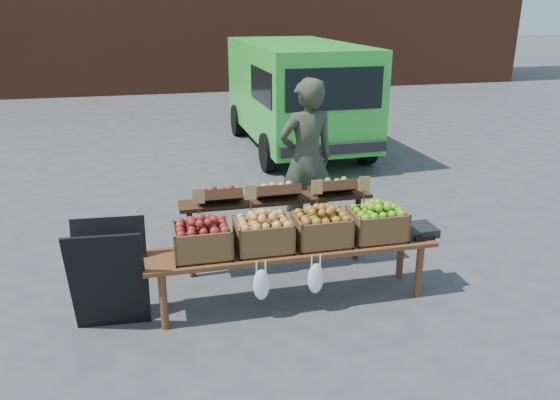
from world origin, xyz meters
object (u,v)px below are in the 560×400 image
object	(u,v)px
back_table	(277,223)
crate_russet_pears	(263,235)
display_bench	(292,274)
weighing_scale	(417,230)
chalkboard_sign	(109,276)
crate_green_apples	(377,224)
delivery_van	(296,97)
crate_red_apples	(321,230)
crate_golden_apples	(202,241)
vendor	(306,160)

from	to	relation	value
back_table	crate_russet_pears	xyz separation A→B (m)	(-0.29, -0.72, 0.19)
display_bench	weighing_scale	distance (m)	1.29
chalkboard_sign	crate_green_apples	xyz separation A→B (m)	(2.46, 0.02, 0.23)
delivery_van	crate_green_apples	distance (m)	5.74
crate_red_apples	weighing_scale	distance (m)	0.98
chalkboard_sign	back_table	xyz separation A→B (m)	(1.65, 0.74, 0.04)
weighing_scale	crate_red_apples	bearing A→B (deg)	180.00
delivery_van	crate_russet_pears	size ratio (longest dim) A/B	8.96
chalkboard_sign	crate_golden_apples	size ratio (longest dim) A/B	1.91
display_bench	crate_golden_apples	distance (m)	0.93
chalkboard_sign	crate_golden_apples	xyz separation A→B (m)	(0.81, 0.02, 0.23)
vendor	crate_golden_apples	bearing A→B (deg)	37.97
back_table	crate_red_apples	size ratio (longest dim) A/B	4.20
delivery_van	vendor	bearing A→B (deg)	-104.72
weighing_scale	chalkboard_sign	bearing A→B (deg)	-179.64
delivery_van	crate_green_apples	xyz separation A→B (m)	(-0.74, -5.69, -0.29)
delivery_van	weighing_scale	xyz separation A→B (m)	(-0.31, -5.69, -0.39)
chalkboard_sign	crate_russet_pears	xyz separation A→B (m)	(1.36, 0.02, 0.23)
vendor	chalkboard_sign	size ratio (longest dim) A/B	2.00
delivery_van	crate_green_apples	bearing A→B (deg)	-98.64
chalkboard_sign	crate_green_apples	distance (m)	2.47
delivery_van	crate_russet_pears	bearing A→B (deg)	-109.16
display_bench	chalkboard_sign	bearing A→B (deg)	-179.36
chalkboard_sign	delivery_van	bearing A→B (deg)	64.84
crate_russet_pears	weighing_scale	world-z (taller)	crate_russet_pears
vendor	display_bench	world-z (taller)	vendor
delivery_van	vendor	world-z (taller)	delivery_van
delivery_van	crate_green_apples	world-z (taller)	delivery_van
vendor	display_bench	size ratio (longest dim) A/B	0.71
display_bench	crate_golden_apples	size ratio (longest dim) A/B	5.40
crate_russet_pears	weighing_scale	bearing A→B (deg)	0.00
delivery_van	crate_golden_apples	world-z (taller)	delivery_van
vendor	crate_russet_pears	size ratio (longest dim) A/B	3.82
delivery_van	chalkboard_sign	bearing A→B (deg)	-120.52
delivery_van	display_bench	size ratio (longest dim) A/B	1.66
chalkboard_sign	crate_golden_apples	world-z (taller)	chalkboard_sign
vendor	weighing_scale	distance (m)	1.68
delivery_van	back_table	bearing A→B (deg)	-108.52
crate_green_apples	back_table	bearing A→B (deg)	138.25
back_table	crate_russet_pears	world-z (taller)	back_table
chalkboard_sign	crate_red_apples	size ratio (longest dim) A/B	1.91
crate_red_apples	chalkboard_sign	bearing A→B (deg)	-179.45
back_table	crate_green_apples	world-z (taller)	back_table
chalkboard_sign	display_bench	xyz separation A→B (m)	(1.63, 0.02, -0.19)
crate_russet_pears	crate_red_apples	world-z (taller)	same
display_bench	crate_russet_pears	size ratio (longest dim) A/B	5.40
delivery_van	weighing_scale	bearing A→B (deg)	-94.40
weighing_scale	back_table	bearing A→B (deg)	149.69
delivery_van	crate_golden_apples	bearing A→B (deg)	-114.03
vendor	crate_red_apples	distance (m)	1.54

